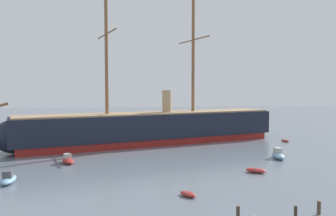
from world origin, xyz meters
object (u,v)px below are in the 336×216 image
(tall_ship, at_px, (152,127))
(motorboat_alongside_bow, at_px, (68,160))
(motorboat_mid_left, at_px, (8,179))
(motorboat_alongside_stern, at_px, (278,155))
(mooring_piling_left_pair, at_px, (319,208))
(motorboat_distant_centre, at_px, (158,134))
(motorboat_far_left, at_px, (10,143))
(dinghy_mid_right, at_px, (256,170))
(mooring_piling_right_pair, at_px, (295,216))
(dinghy_near_centre, at_px, (188,194))
(dinghy_far_right, at_px, (285,141))

(tall_ship, distance_m, motorboat_alongside_bow, 24.17)
(motorboat_mid_left, xyz_separation_m, motorboat_alongside_stern, (42.36, 10.10, 0.05))
(motorboat_mid_left, distance_m, mooring_piling_left_pair, 37.60)
(motorboat_alongside_stern, relative_size, motorboat_distant_centre, 0.92)
(motorboat_far_left, bearing_deg, dinghy_mid_right, -34.86)
(motorboat_far_left, height_order, mooring_piling_left_pair, motorboat_far_left)
(tall_ship, distance_m, motorboat_mid_left, 36.47)
(tall_ship, relative_size, mooring_piling_right_pair, 36.17)
(dinghy_near_centre, relative_size, motorboat_far_left, 0.71)
(motorboat_alongside_bow, xyz_separation_m, dinghy_far_right, (46.70, 16.59, -0.31))
(motorboat_mid_left, height_order, mooring_piling_left_pair, motorboat_mid_left)
(motorboat_alongside_bow, distance_m, mooring_piling_right_pair, 38.17)
(dinghy_mid_right, distance_m, dinghy_far_right, 32.35)
(motorboat_distant_centre, distance_m, mooring_piling_left_pair, 55.99)
(dinghy_mid_right, xyz_separation_m, dinghy_far_right, (18.16, 26.77, -0.10))
(motorboat_alongside_bow, bearing_deg, mooring_piling_right_pair, -50.25)
(dinghy_near_centre, bearing_deg, mooring_piling_left_pair, -31.16)
(dinghy_mid_right, xyz_separation_m, mooring_piling_right_pair, (-4.13, -19.17, 0.60))
(dinghy_far_right, distance_m, mooring_piling_left_pair, 47.11)
(motorboat_mid_left, xyz_separation_m, mooring_piling_left_pair, (34.19, -15.64, 0.04))
(tall_ship, bearing_deg, motorboat_alongside_bow, -131.09)
(mooring_piling_left_pair, bearing_deg, motorboat_distant_centre, 100.59)
(dinghy_near_centre, bearing_deg, motorboat_alongside_stern, 42.94)
(motorboat_mid_left, bearing_deg, motorboat_alongside_bow, 62.04)
(dinghy_mid_right, bearing_deg, tall_ship, 114.36)
(mooring_piling_right_pair, bearing_deg, motorboat_mid_left, 148.98)
(tall_ship, bearing_deg, motorboat_mid_left, -126.58)
(motorboat_alongside_stern, bearing_deg, dinghy_near_centre, -137.06)
(dinghy_near_centre, bearing_deg, dinghy_mid_right, 38.03)
(tall_ship, height_order, dinghy_near_centre, tall_ship)
(tall_ship, bearing_deg, dinghy_mid_right, -65.64)
(dinghy_near_centre, relative_size, motorboat_distant_centre, 0.50)
(mooring_piling_left_pair, bearing_deg, tall_ship, 105.61)
(dinghy_near_centre, xyz_separation_m, mooring_piling_left_pair, (11.82, -7.15, 0.37))
(dinghy_far_right, relative_size, mooring_piling_right_pair, 1.20)
(motorboat_alongside_bow, bearing_deg, motorboat_alongside_stern, -1.60)
(motorboat_mid_left, relative_size, dinghy_far_right, 1.84)
(motorboat_alongside_stern, distance_m, mooring_piling_left_pair, 27.01)
(motorboat_alongside_stern, xyz_separation_m, dinghy_far_right, (10.25, 17.61, -0.40))
(tall_ship, distance_m, mooring_piling_left_pair, 46.65)
(motorboat_alongside_stern, height_order, dinghy_far_right, motorboat_alongside_stern)
(motorboat_alongside_stern, height_order, motorboat_far_left, motorboat_alongside_stern)
(tall_ship, xyz_separation_m, motorboat_far_left, (-31.16, 2.37, -3.19))
(motorboat_distant_centre, distance_m, mooring_piling_right_pair, 57.97)
(tall_ship, bearing_deg, motorboat_far_left, 175.64)
(motorboat_far_left, distance_m, motorboat_distant_centre, 34.31)
(motorboat_alongside_bow, bearing_deg, dinghy_near_centre, -50.00)
(motorboat_distant_centre, height_order, mooring_piling_right_pair, motorboat_distant_centre)
(motorboat_alongside_bow, bearing_deg, motorboat_distant_centre, 57.53)
(dinghy_near_centre, distance_m, motorboat_mid_left, 23.93)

